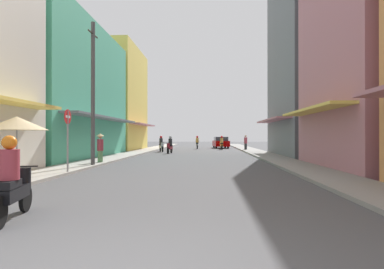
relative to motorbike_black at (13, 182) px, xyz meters
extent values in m
plane|color=#4C4C4F|center=(2.56, 20.27, -0.70)|extent=(117.45, 117.45, 0.00)
cube|color=#ADA89E|center=(-2.95, 20.27, -0.64)|extent=(2.03, 61.39, 0.12)
cube|color=gray|center=(8.08, 20.27, -0.64)|extent=(2.03, 61.39, 0.12)
cube|color=#4CB28C|center=(-6.97, 15.91, 3.97)|extent=(6.00, 13.54, 9.34)
cube|color=slate|center=(-3.47, 15.91, 2.10)|extent=(1.10, 12.19, 0.12)
cube|color=#EFD159|center=(-6.97, 28.12, 4.84)|extent=(6.00, 9.55, 11.09)
cube|color=#B7727F|center=(-3.47, 28.12, 2.10)|extent=(1.10, 8.60, 0.12)
cube|color=#EFD159|center=(8.60, 9.61, 2.10)|extent=(1.10, 7.28, 0.12)
cube|color=slate|center=(12.10, 19.06, 7.55)|extent=(6.00, 9.16, 16.52)
cube|color=#B7727F|center=(8.60, 19.06, 2.10)|extent=(1.10, 8.24, 0.12)
cylinder|color=black|center=(-0.14, 0.64, -0.42)|extent=(0.20, 0.56, 0.56)
cube|color=black|center=(0.00, -0.02, -0.20)|extent=(0.49, 1.04, 0.24)
cube|color=black|center=(0.05, -0.22, 0.00)|extent=(0.40, 0.61, 0.14)
cylinder|color=black|center=(-0.12, 0.52, 0.00)|extent=(0.28, 0.28, 0.45)
cylinder|color=black|center=(-0.12, 0.52, 0.25)|extent=(0.54, 0.15, 0.03)
cylinder|color=#99333F|center=(0.04, -0.17, 0.35)|extent=(0.34, 0.34, 0.55)
sphere|color=orange|center=(0.04, -0.17, 0.75)|extent=(0.26, 0.26, 0.26)
cylinder|color=black|center=(-0.80, 24.29, -0.42)|extent=(0.25, 0.56, 0.56)
cylinder|color=black|center=(-1.20, 25.48, -0.42)|extent=(0.25, 0.56, 0.56)
cube|color=#B2B2B7|center=(-1.02, 24.93, -0.20)|extent=(0.58, 1.04, 0.24)
cube|color=black|center=(-1.08, 25.12, 0.00)|extent=(0.44, 0.62, 0.14)
cylinder|color=#B2B2B7|center=(-0.84, 24.41, 0.00)|extent=(0.28, 0.28, 0.45)
cylinder|color=black|center=(-0.84, 24.41, 0.25)|extent=(0.53, 0.20, 0.03)
cylinder|color=#262628|center=(-1.07, 25.07, 0.35)|extent=(0.34, 0.34, 0.55)
sphere|color=red|center=(-1.07, 25.07, 0.75)|extent=(0.26, 0.26, 0.26)
cylinder|color=black|center=(2.29, 32.49, -0.42)|extent=(0.08, 0.56, 0.56)
cylinder|color=black|center=(2.28, 31.24, -0.42)|extent=(0.08, 0.56, 0.56)
cube|color=silver|center=(2.28, 31.82, -0.20)|extent=(0.29, 1.00, 0.24)
cube|color=black|center=(2.28, 31.62, 0.00)|extent=(0.28, 0.56, 0.14)
cylinder|color=silver|center=(2.29, 32.37, 0.00)|extent=(0.28, 0.28, 0.45)
cylinder|color=black|center=(2.29, 32.37, 0.25)|extent=(0.55, 0.03, 0.03)
cylinder|color=#BF8C3F|center=(2.28, 31.67, 0.35)|extent=(0.34, 0.34, 0.55)
sphere|color=red|center=(2.28, 31.67, 0.75)|extent=(0.26, 0.26, 0.26)
cylinder|color=black|center=(0.09, 21.56, -0.42)|extent=(0.15, 0.57, 0.56)
cylinder|color=black|center=(0.24, 22.80, -0.42)|extent=(0.15, 0.57, 0.56)
cube|color=maroon|center=(0.17, 22.23, -0.20)|extent=(0.40, 1.03, 0.24)
cube|color=black|center=(0.19, 22.43, 0.00)|extent=(0.35, 0.59, 0.14)
cylinder|color=maroon|center=(0.10, 21.69, 0.00)|extent=(0.28, 0.28, 0.45)
cylinder|color=black|center=(0.10, 21.69, 0.25)|extent=(0.55, 0.10, 0.03)
cylinder|color=#262628|center=(0.19, 22.38, 0.35)|extent=(0.34, 0.34, 0.55)
sphere|color=#B2B2B7|center=(0.19, 22.38, 0.75)|extent=(0.26, 0.26, 0.26)
cylinder|color=black|center=(5.08, 30.94, -0.42)|extent=(0.11, 0.56, 0.56)
cylinder|color=black|center=(5.15, 29.69, -0.42)|extent=(0.11, 0.56, 0.56)
cube|color=orange|center=(5.12, 30.26, -0.20)|extent=(0.33, 1.01, 0.24)
cube|color=black|center=(5.13, 30.06, 0.00)|extent=(0.31, 0.57, 0.14)
cylinder|color=orange|center=(5.09, 30.81, 0.00)|extent=(0.28, 0.28, 0.45)
cylinder|color=black|center=(5.09, 30.81, 0.25)|extent=(0.55, 0.06, 0.03)
cylinder|color=#BF8C3F|center=(5.13, 30.11, 0.35)|extent=(0.34, 0.34, 0.55)
sphere|color=red|center=(5.13, 30.11, 0.75)|extent=(0.26, 0.26, 0.26)
cube|color=#8C0000|center=(5.20, 34.71, -0.10)|extent=(2.13, 4.24, 0.70)
cube|color=#333D47|center=(5.22, 34.56, 0.45)|extent=(1.78, 2.24, 0.60)
cylinder|color=black|center=(4.34, 35.89, -0.38)|extent=(0.24, 0.65, 0.64)
cylinder|color=black|center=(5.84, 36.03, -0.38)|extent=(0.24, 0.65, 0.64)
cylinder|color=black|center=(4.57, 33.40, -0.38)|extent=(0.24, 0.65, 0.64)
cylinder|color=black|center=(6.06, 33.54, -0.38)|extent=(0.24, 0.65, 0.64)
cylinder|color=#262628|center=(7.61, 28.14, -0.32)|extent=(0.28, 0.28, 0.76)
cylinder|color=#99333F|center=(7.61, 28.14, 0.38)|extent=(0.34, 0.34, 0.64)
sphere|color=#9E7256|center=(7.61, 28.14, 0.84)|extent=(0.22, 0.22, 0.22)
cylinder|color=#598C59|center=(-2.33, 11.28, -0.33)|extent=(0.28, 0.28, 0.75)
cylinder|color=#99333F|center=(-2.33, 11.28, 0.37)|extent=(0.34, 0.34, 0.64)
sphere|color=tan|center=(-2.33, 11.28, 0.83)|extent=(0.22, 0.22, 0.22)
cone|color=#D1B77A|center=(-2.33, 11.28, 0.93)|extent=(0.44, 0.44, 0.16)
cylinder|color=#99999E|center=(-2.73, 4.42, 0.32)|extent=(0.05, 0.05, 2.04)
cone|color=beige|center=(-2.73, 4.42, 1.29)|extent=(1.96, 1.96, 0.45)
cylinder|color=#4C4C4F|center=(-2.19, 9.81, 2.95)|extent=(0.20, 0.20, 7.31)
cylinder|color=#3F382D|center=(-2.19, 9.81, 6.01)|extent=(0.08, 1.20, 0.08)
cylinder|color=gray|center=(-2.09, 6.78, 0.60)|extent=(0.07, 0.07, 2.60)
cylinder|color=red|center=(-2.09, 6.78, 1.65)|extent=(0.02, 0.60, 0.60)
cube|color=white|center=(-2.09, 6.78, 1.65)|extent=(0.03, 0.40, 0.10)
camera|label=1|loc=(3.64, -5.64, 0.86)|focal=29.26mm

